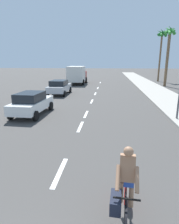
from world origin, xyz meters
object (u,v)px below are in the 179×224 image
cyclist (124,188)px  parked_car_silver (59,87)px  palm_tree_distant (162,40)px  palm_tree_far (169,42)px  delivery_truck (77,75)px  parked_car_white (32,103)px

cyclist → parked_car_silver: (-5.92, 16.90, 0.01)m
cyclist → palm_tree_distant: palm_tree_distant is taller
parked_car_silver → palm_tree_far: size_ratio=0.51×
delivery_truck → palm_tree_far: size_ratio=0.74×
cyclist → parked_car_white: size_ratio=0.45×
parked_car_white → palm_tree_distant: 28.57m
parked_car_silver → cyclist: bearing=-70.4°
cyclist → parked_car_white: cyclist is taller
parked_car_silver → palm_tree_far: 16.93m
parked_car_white → palm_tree_far: size_ratio=0.48×
cyclist → parked_car_silver: size_ratio=0.42×
cyclist → palm_tree_distant: 34.19m
delivery_truck → cyclist: bearing=-78.9°
parked_car_white → parked_car_silver: (-0.26, 8.42, 0.00)m
cyclist → delivery_truck: delivery_truck is taller
cyclist → parked_car_silver: 17.90m
parked_car_silver → palm_tree_distant: (14.33, 15.63, 6.34)m
parked_car_silver → delivery_truck: size_ratio=0.69×
cyclist → delivery_truck: size_ratio=0.29×
cyclist → parked_car_white: (-5.66, 8.48, 0.01)m
parked_car_white → cyclist: bearing=-53.7°
palm_tree_distant → cyclist: bearing=-104.5°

